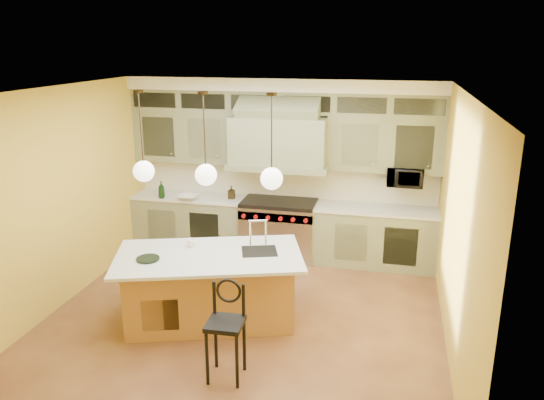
% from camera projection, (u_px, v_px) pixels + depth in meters
% --- Properties ---
extents(floor, '(5.00, 5.00, 0.00)m').
position_uv_depth(floor, '(244.00, 318.00, 6.86)').
color(floor, '#55301D').
rests_on(floor, ground).
extents(ceiling, '(5.00, 5.00, 0.00)m').
position_uv_depth(ceiling, '(240.00, 91.00, 6.02)').
color(ceiling, white).
rests_on(ceiling, wall_back).
extents(wall_back, '(5.00, 0.00, 5.00)m').
position_uv_depth(wall_back, '(284.00, 166.00, 8.77)').
color(wall_back, gold).
rests_on(wall_back, ground).
extents(wall_front, '(5.00, 0.00, 5.00)m').
position_uv_depth(wall_front, '(152.00, 309.00, 4.11)').
color(wall_front, gold).
rests_on(wall_front, ground).
extents(wall_left, '(0.00, 5.00, 5.00)m').
position_uv_depth(wall_left, '(60.00, 199.00, 6.98)').
color(wall_left, gold).
rests_on(wall_left, ground).
extents(wall_right, '(0.00, 5.00, 5.00)m').
position_uv_depth(wall_right, '(457.00, 227.00, 5.90)').
color(wall_right, gold).
rests_on(wall_right, ground).
extents(back_cabinetry, '(5.00, 0.77, 2.90)m').
position_uv_depth(back_cabinetry, '(280.00, 171.00, 8.53)').
color(back_cabinetry, '#777B5B').
rests_on(back_cabinetry, floor).
extents(range, '(1.20, 0.74, 0.96)m').
position_uv_depth(range, '(279.00, 228.00, 8.72)').
color(range, silver).
rests_on(range, floor).
extents(kitchen_island, '(2.54, 1.86, 1.35)m').
position_uv_depth(kitchen_island, '(210.00, 286.00, 6.69)').
color(kitchen_island, '#A17439').
rests_on(kitchen_island, floor).
extents(counter_stool, '(0.39, 0.39, 1.07)m').
position_uv_depth(counter_stool, '(226.00, 325.00, 5.51)').
color(counter_stool, black).
rests_on(counter_stool, floor).
extents(microwave, '(0.54, 0.37, 0.30)m').
position_uv_depth(microwave, '(405.00, 177.00, 8.12)').
color(microwave, black).
rests_on(microwave, back_cabinetry).
extents(oil_bottle_a, '(0.12, 0.12, 0.28)m').
position_uv_depth(oil_bottle_a, '(161.00, 190.00, 8.76)').
color(oil_bottle_a, black).
rests_on(oil_bottle_a, back_cabinetry).
extents(oil_bottle_b, '(0.11, 0.11, 0.22)m').
position_uv_depth(oil_bottle_b, '(231.00, 192.00, 8.74)').
color(oil_bottle_b, black).
rests_on(oil_bottle_b, back_cabinetry).
extents(fruit_bowl, '(0.34, 0.34, 0.08)m').
position_uv_depth(fruit_bowl, '(189.00, 198.00, 8.69)').
color(fruit_bowl, beige).
rests_on(fruit_bowl, back_cabinetry).
extents(cup, '(0.12, 0.12, 0.10)m').
position_uv_depth(cup, '(191.00, 243.00, 6.77)').
color(cup, white).
rests_on(cup, kitchen_island).
extents(pendant_left, '(0.26, 0.26, 1.11)m').
position_uv_depth(pendant_left, '(144.00, 169.00, 6.44)').
color(pendant_left, '#2D2319').
rests_on(pendant_left, ceiling).
extents(pendant_center, '(0.26, 0.26, 1.11)m').
position_uv_depth(pendant_center, '(206.00, 172.00, 6.27)').
color(pendant_center, '#2D2319').
rests_on(pendant_center, ceiling).
extents(pendant_right, '(0.26, 0.26, 1.11)m').
position_uv_depth(pendant_right, '(272.00, 176.00, 6.10)').
color(pendant_right, '#2D2319').
rests_on(pendant_right, ceiling).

